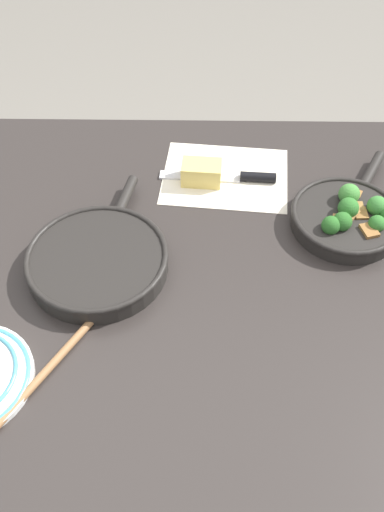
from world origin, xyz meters
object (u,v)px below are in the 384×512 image
object	(u,v)px
skillet_broccoli	(349,216)
wooden_spoon	(83,330)
skillet_eggs	(98,260)
cheese_block	(201,173)
grater_knife	(235,177)

from	to	relation	value
skillet_broccoli	wooden_spoon	size ratio (longest dim) A/B	1.04
skillet_eggs	cheese_block	xyz separation A→B (m)	(-0.21, -0.28, 0.00)
skillet_broccoli	skillet_eggs	bearing A→B (deg)	132.48
skillet_broccoli	skillet_eggs	xyz separation A→B (m)	(0.54, 0.13, -0.00)
skillet_eggs	grater_knife	distance (m)	0.41
skillet_broccoli	wooden_spoon	xyz separation A→B (m)	(0.55, 0.30, -0.02)
grater_knife	skillet_broccoli	bearing A→B (deg)	152.47
skillet_eggs	grater_knife	xyz separation A→B (m)	(-0.29, -0.28, -0.02)
skillet_broccoli	grater_knife	distance (m)	0.29
cheese_block	wooden_spoon	bearing A→B (deg)	63.19
skillet_broccoli	cheese_block	xyz separation A→B (m)	(0.32, -0.14, -0.00)
skillet_eggs	grater_knife	bearing A→B (deg)	-33.95
cheese_block	grater_knife	bearing A→B (deg)	-175.07
skillet_broccoli	cheese_block	size ratio (longest dim) A/B	3.59
skillet_eggs	grater_knife	world-z (taller)	skillet_eggs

